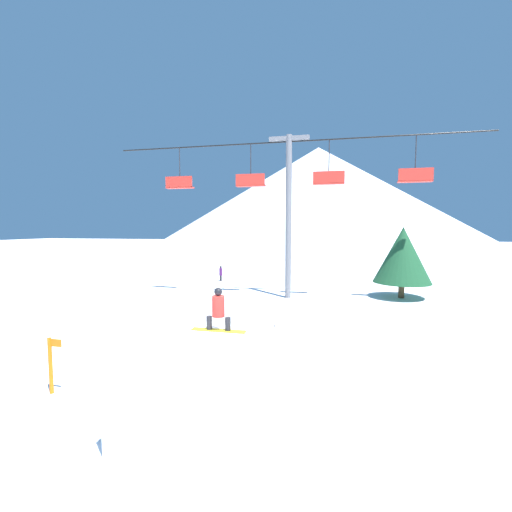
{
  "coord_description": "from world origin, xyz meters",
  "views": [
    {
      "loc": [
        3.32,
        -8.44,
        4.3
      ],
      "look_at": [
        0.46,
        4.47,
        3.21
      ],
      "focal_mm": 24.0,
      "sensor_mm": 36.0,
      "label": 1
    }
  ],
  "objects_px": {
    "snowboarder": "(218,310)",
    "distant_skier": "(221,273)",
    "pine_tree_near": "(403,255)",
    "snow_ramp": "(209,376)",
    "trail_marker": "(51,364)"
  },
  "relations": [
    {
      "from": "snowboarder",
      "to": "trail_marker",
      "type": "distance_m",
      "value": 4.49
    },
    {
      "from": "pine_tree_near",
      "to": "distant_skier",
      "type": "height_order",
      "value": "pine_tree_near"
    },
    {
      "from": "pine_tree_near",
      "to": "distant_skier",
      "type": "relative_size",
      "value": 3.54
    },
    {
      "from": "snowboarder",
      "to": "distant_skier",
      "type": "bearing_deg",
      "value": 108.18
    },
    {
      "from": "pine_tree_near",
      "to": "trail_marker",
      "type": "relative_size",
      "value": 2.95
    },
    {
      "from": "snowboarder",
      "to": "pine_tree_near",
      "type": "relative_size",
      "value": 0.36
    },
    {
      "from": "snow_ramp",
      "to": "pine_tree_near",
      "type": "bearing_deg",
      "value": 64.06
    },
    {
      "from": "snowboarder",
      "to": "pine_tree_near",
      "type": "bearing_deg",
      "value": 61.13
    },
    {
      "from": "snow_ramp",
      "to": "trail_marker",
      "type": "height_order",
      "value": "trail_marker"
    },
    {
      "from": "snow_ramp",
      "to": "trail_marker",
      "type": "distance_m",
      "value": 4.19
    },
    {
      "from": "trail_marker",
      "to": "distant_skier",
      "type": "height_order",
      "value": "trail_marker"
    },
    {
      "from": "snowboarder",
      "to": "distant_skier",
      "type": "xyz_separation_m",
      "value": [
        -5.66,
        17.22,
        -1.33
      ]
    },
    {
      "from": "snow_ramp",
      "to": "distant_skier",
      "type": "relative_size",
      "value": 3.77
    },
    {
      "from": "trail_marker",
      "to": "distant_skier",
      "type": "bearing_deg",
      "value": 95.08
    },
    {
      "from": "pine_tree_near",
      "to": "trail_marker",
      "type": "bearing_deg",
      "value": -126.97
    }
  ]
}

